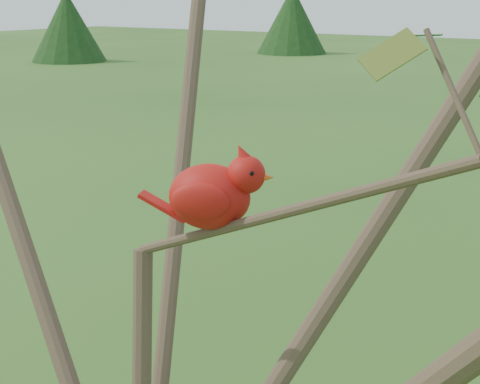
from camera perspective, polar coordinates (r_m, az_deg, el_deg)
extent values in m
ellipsoid|color=red|center=(1.19, -2.37, -0.36)|extent=(0.16, 0.15, 0.11)
sphere|color=red|center=(1.17, 0.48, 1.36)|extent=(0.08, 0.08, 0.06)
cone|color=red|center=(1.16, 0.23, 2.86)|extent=(0.05, 0.05, 0.05)
cone|color=#D85914|center=(1.16, 1.99, 1.15)|extent=(0.03, 0.03, 0.02)
ellipsoid|color=black|center=(1.17, 1.48, 1.12)|extent=(0.03, 0.04, 0.03)
cube|color=red|center=(1.21, -5.95, -1.12)|extent=(0.09, 0.06, 0.05)
ellipsoid|color=red|center=(1.23, -2.20, 0.30)|extent=(0.10, 0.07, 0.06)
ellipsoid|color=red|center=(1.15, -3.07, -0.74)|extent=(0.10, 0.07, 0.06)
cylinder|color=#3C2C20|center=(30.77, 4.05, 12.96)|extent=(0.37, 0.37, 2.47)
cone|color=black|center=(30.77, 4.05, 13.16)|extent=(2.88, 2.88, 2.67)
cylinder|color=#3C2C20|center=(27.73, -13.22, 12.21)|extent=(0.35, 0.35, 2.31)
cone|color=black|center=(27.72, -13.24, 12.41)|extent=(2.69, 2.69, 2.50)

